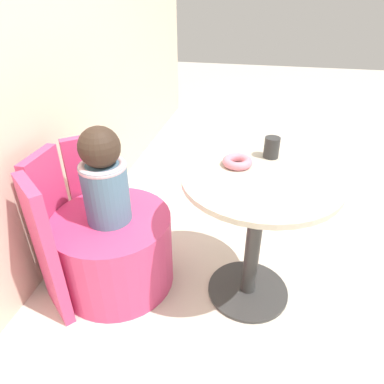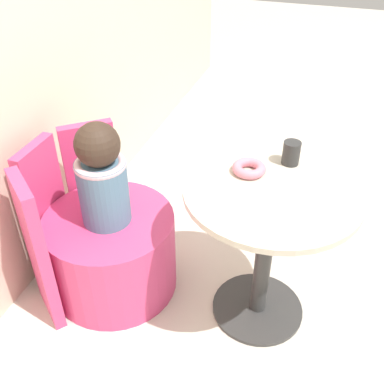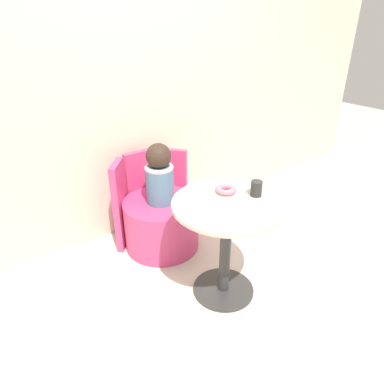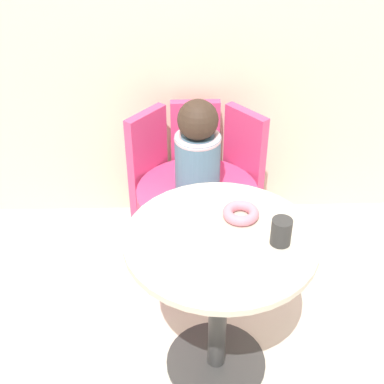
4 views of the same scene
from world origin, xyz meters
TOP-DOWN VIEW (x-y plane):
  - ground_plane at (0.00, 0.00)m, footprint 12.00×12.00m
  - back_wall at (0.00, 1.13)m, footprint 6.00×0.06m
  - round_table at (0.03, -0.01)m, footprint 0.69×0.69m
  - tub_chair at (-0.02, 0.69)m, footprint 0.60×0.60m
  - booth_backrest at (-0.02, 0.94)m, footprint 0.70×0.25m
  - child_figure at (-0.02, 0.69)m, footprint 0.22×0.22m
  - donut at (0.11, 0.10)m, footprint 0.13×0.13m
  - cup at (0.23, -0.05)m, footprint 0.07×0.07m

SIDE VIEW (x-z plane):
  - ground_plane at x=0.00m, z-range 0.00..0.00m
  - tub_chair at x=-0.02m, z-range 0.00..0.41m
  - booth_backrest at x=-0.02m, z-range 0.00..0.73m
  - round_table at x=0.03m, z-range 0.16..0.86m
  - child_figure at x=-0.02m, z-range 0.40..0.88m
  - donut at x=0.11m, z-range 0.70..0.74m
  - cup at x=0.23m, z-range 0.70..0.80m
  - back_wall at x=0.00m, z-range 0.00..2.40m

